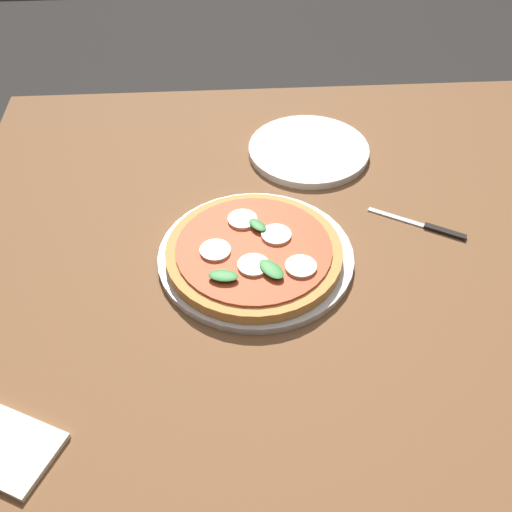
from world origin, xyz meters
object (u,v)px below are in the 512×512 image
(dining_table, at_px, (302,305))
(knife, at_px, (429,227))
(napkin, at_px, (2,447))
(serving_tray, at_px, (256,258))
(pizza, at_px, (254,253))
(plate_white, at_px, (309,150))

(dining_table, xyz_separation_m, knife, (-0.21, -0.06, 0.11))
(napkin, bearing_deg, dining_table, -142.60)
(serving_tray, height_order, knife, serving_tray)
(serving_tray, relative_size, pizza, 1.12)
(serving_tray, distance_m, napkin, 0.44)
(dining_table, height_order, plate_white, plate_white)
(napkin, distance_m, knife, 0.71)
(serving_tray, distance_m, pizza, 0.02)
(serving_tray, bearing_deg, dining_table, -178.03)
(serving_tray, height_order, plate_white, plate_white)
(pizza, distance_m, knife, 0.30)
(pizza, height_order, plate_white, pizza)
(pizza, relative_size, plate_white, 1.20)
(serving_tray, xyz_separation_m, knife, (-0.29, -0.06, -0.00))
(serving_tray, relative_size, knife, 2.06)
(plate_white, bearing_deg, napkin, 53.20)
(plate_white, bearing_deg, serving_tray, 67.61)
(serving_tray, xyz_separation_m, napkin, (0.32, 0.30, -0.00))
(dining_table, bearing_deg, knife, -165.05)
(dining_table, height_order, serving_tray, serving_tray)
(pizza, bearing_deg, plate_white, -112.54)
(dining_table, distance_m, knife, 0.25)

